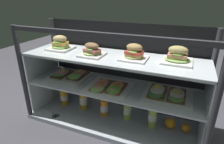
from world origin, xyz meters
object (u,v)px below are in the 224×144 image
(plated_roll_sandwich_far_right, at_px, (134,53))
(juice_bottle_near_post, at_px, (104,107))
(plated_roll_sandwich_near_right_corner, at_px, (60,44))
(orange_fruit_beside_bottles, at_px, (170,123))
(orange_fruit_near_left_post, at_px, (186,128))
(plated_roll_sandwich_far_left, at_px, (177,57))
(juice_bottle_tucked_behind, at_px, (127,110))
(open_sandwich_tray_right_of_center, at_px, (167,94))
(juice_bottle_back_left, at_px, (64,96))
(juice_bottle_front_left_end, at_px, (153,117))
(juice_bottle_front_fourth, at_px, (83,99))
(open_sandwich_tray_near_right_corner, at_px, (109,87))
(kitchen_scissors, at_px, (54,115))
(open_sandwich_tray_left_of_center, at_px, (70,75))
(plated_roll_sandwich_mid_left, at_px, (92,51))

(plated_roll_sandwich_far_right, relative_size, juice_bottle_near_post, 0.98)
(plated_roll_sandwich_near_right_corner, height_order, orange_fruit_beside_bottles, plated_roll_sandwich_near_right_corner)
(orange_fruit_near_left_post, bearing_deg, plated_roll_sandwich_far_right, -172.28)
(plated_roll_sandwich_far_left, height_order, juice_bottle_tucked_behind, plated_roll_sandwich_far_left)
(plated_roll_sandwich_far_right, distance_m, juice_bottle_near_post, 0.59)
(plated_roll_sandwich_near_right_corner, distance_m, open_sandwich_tray_right_of_center, 0.95)
(juice_bottle_back_left, relative_size, juice_bottle_near_post, 1.08)
(juice_bottle_front_left_end, distance_m, orange_fruit_near_left_post, 0.27)
(plated_roll_sandwich_far_left, distance_m, orange_fruit_beside_bottles, 0.56)
(plated_roll_sandwich_far_right, xyz_separation_m, juice_bottle_front_fourth, (-0.48, 0.04, -0.51))
(orange_fruit_beside_bottles, distance_m, orange_fruit_near_left_post, 0.12)
(juice_bottle_front_fourth, distance_m, juice_bottle_near_post, 0.22)
(open_sandwich_tray_near_right_corner, height_order, juice_bottle_tucked_behind, open_sandwich_tray_near_right_corner)
(open_sandwich_tray_near_right_corner, distance_m, kitchen_scissors, 0.60)
(orange_fruit_near_left_post, distance_m, kitchen_scissors, 1.12)
(juice_bottle_tucked_behind, relative_size, kitchen_scissors, 1.16)
(plated_roll_sandwich_far_right, relative_size, orange_fruit_beside_bottles, 2.29)
(plated_roll_sandwich_far_left, distance_m, orange_fruit_near_left_post, 0.59)
(juice_bottle_back_left, distance_m, juice_bottle_front_left_end, 0.86)
(open_sandwich_tray_right_of_center, xyz_separation_m, kitchen_scissors, (-0.93, -0.15, -0.33))
(plated_roll_sandwich_far_left, relative_size, juice_bottle_front_left_end, 0.89)
(juice_bottle_tucked_behind, bearing_deg, open_sandwich_tray_right_of_center, -9.08)
(open_sandwich_tray_left_of_center, relative_size, orange_fruit_near_left_post, 4.95)
(juice_bottle_back_left, xyz_separation_m, juice_bottle_near_post, (0.44, -0.02, -0.01))
(juice_bottle_front_left_end, bearing_deg, plated_roll_sandwich_mid_left, -172.99)
(open_sandwich_tray_right_of_center, bearing_deg, juice_bottle_near_post, 177.07)
(juice_bottle_tucked_behind, height_order, orange_fruit_near_left_post, juice_bottle_tucked_behind)
(plated_roll_sandwich_far_right, relative_size, open_sandwich_tray_right_of_center, 0.56)
(plated_roll_sandwich_mid_left, xyz_separation_m, plated_roll_sandwich_far_left, (0.61, 0.09, 0.00))
(plated_roll_sandwich_far_right, bearing_deg, juice_bottle_back_left, 176.93)
(plated_roll_sandwich_far_left, bearing_deg, orange_fruit_beside_bottles, 33.14)
(plated_roll_sandwich_near_right_corner, distance_m, kitchen_scissors, 0.63)
(plated_roll_sandwich_far_right, xyz_separation_m, plated_roll_sandwich_far_left, (0.29, 0.05, -0.00))
(open_sandwich_tray_left_of_center, xyz_separation_m, juice_bottle_front_left_end, (0.76, -0.00, -0.24))
(open_sandwich_tray_near_right_corner, distance_m, juice_bottle_front_fourth, 0.39)
(plated_roll_sandwich_near_right_corner, xyz_separation_m, juice_bottle_tucked_behind, (0.60, 0.03, -0.52))
(plated_roll_sandwich_near_right_corner, bearing_deg, kitchen_scissors, -96.32)
(plated_roll_sandwich_near_right_corner, bearing_deg, plated_roll_sandwich_mid_left, -9.35)
(open_sandwich_tray_left_of_center, relative_size, open_sandwich_tray_near_right_corner, 1.00)
(plated_roll_sandwich_far_left, xyz_separation_m, orange_fruit_beside_bottles, (0.02, 0.01, -0.56))
(juice_bottle_tucked_behind, distance_m, kitchen_scissors, 0.66)
(plated_roll_sandwich_mid_left, xyz_separation_m, juice_bottle_front_left_end, (0.49, 0.06, -0.51))
(plated_roll_sandwich_far_right, height_order, juice_bottle_back_left, plated_roll_sandwich_far_right)
(orange_fruit_near_left_post, bearing_deg, juice_bottle_near_post, -176.66)
(open_sandwich_tray_right_of_center, height_order, kitchen_scissors, open_sandwich_tray_right_of_center)
(plated_roll_sandwich_far_left, xyz_separation_m, open_sandwich_tray_near_right_corner, (-0.47, -0.10, -0.27))
(juice_bottle_near_post, xyz_separation_m, orange_fruit_beside_bottles, (0.56, 0.04, -0.04))
(juice_bottle_front_fourth, bearing_deg, plated_roll_sandwich_mid_left, -27.12)
(plated_roll_sandwich_mid_left, bearing_deg, open_sandwich_tray_right_of_center, 3.32)
(open_sandwich_tray_left_of_center, height_order, open_sandwich_tray_right_of_center, open_sandwich_tray_right_of_center)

